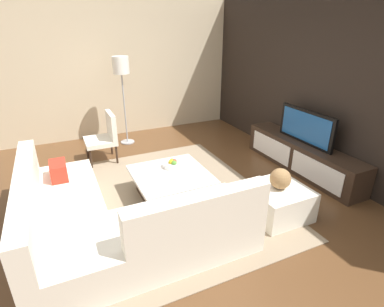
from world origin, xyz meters
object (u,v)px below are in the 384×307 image
object	(u,v)px
floor_lamp	(121,71)
fruit_bowl	(173,164)
sectional_couch	(108,220)
accent_chair_near	(105,135)
coffee_table	(171,185)
television	(306,127)
decorative_ball	(280,179)
media_console	(301,156)
ottoman	(277,202)

from	to	relation	value
floor_lamp	fruit_bowl	world-z (taller)	floor_lamp
sectional_couch	accent_chair_near	bearing A→B (deg)	170.15
sectional_couch	coffee_table	world-z (taller)	sectional_couch
coffee_table	fruit_bowl	xyz separation A→B (m)	(-0.18, 0.10, 0.23)
television	decorative_ball	size ratio (longest dim) A/B	4.28
media_console	fruit_bowl	distance (m)	2.22
television	fruit_bowl	size ratio (longest dim) A/B	4.00
coffee_table	ottoman	size ratio (longest dim) A/B	1.49
television	media_console	bearing A→B (deg)	-90.00
accent_chair_near	fruit_bowl	xyz separation A→B (m)	(1.51, 0.68, -0.06)
sectional_couch	floor_lamp	bearing A→B (deg)	162.73
sectional_couch	decorative_ball	distance (m)	2.10
coffee_table	fruit_bowl	world-z (taller)	fruit_bowl
ottoman	fruit_bowl	distance (m)	1.53
fruit_bowl	media_console	bearing A→B (deg)	82.78
floor_lamp	ottoman	size ratio (longest dim) A/B	2.47
media_console	television	distance (m)	0.52
coffee_table	ottoman	xyz separation A→B (m)	(0.98, 1.08, -0.00)
decorative_ball	coffee_table	bearing A→B (deg)	-132.30
media_console	sectional_couch	bearing A→B (deg)	-81.24
television	floor_lamp	bearing A→B (deg)	-136.95
television	decorative_ball	world-z (taller)	television
coffee_table	ottoman	world-z (taller)	ottoman
fruit_bowl	decorative_ball	bearing A→B (deg)	40.14
sectional_couch	fruit_bowl	xyz separation A→B (m)	(-0.78, 1.08, 0.14)
sectional_couch	accent_chair_near	size ratio (longest dim) A/B	2.69
coffee_table	floor_lamp	world-z (taller)	floor_lamp
sectional_couch	decorative_ball	size ratio (longest dim) A/B	8.94
sectional_couch	floor_lamp	xyz separation A→B (m)	(-3.01, 0.94, 1.16)
media_console	coffee_table	bearing A→B (deg)	-92.49
sectional_couch	decorative_ball	xyz separation A→B (m)	(0.37, 2.05, 0.24)
media_console	decorative_ball	world-z (taller)	decorative_ball
sectional_couch	ottoman	distance (m)	2.09
media_console	ottoman	xyz separation A→B (m)	(0.88, -1.22, -0.05)
ottoman	fruit_bowl	bearing A→B (deg)	-139.86
floor_lamp	fruit_bowl	size ratio (longest dim) A/B	6.18
floor_lamp	coffee_table	bearing A→B (deg)	1.04
media_console	accent_chair_near	bearing A→B (deg)	-121.93
ottoman	coffee_table	bearing A→B (deg)	-132.30
decorative_ball	media_console	bearing A→B (deg)	125.72
television	ottoman	size ratio (longest dim) A/B	1.60
accent_chair_near	ottoman	bearing A→B (deg)	32.45
television	decorative_ball	distance (m)	1.52
coffee_table	media_console	bearing A→B (deg)	87.51
sectional_couch	decorative_ball	world-z (taller)	sectional_couch
media_console	floor_lamp	size ratio (longest dim) A/B	1.33
media_console	coffee_table	xyz separation A→B (m)	(-0.10, -2.30, -0.05)
floor_lamp	ottoman	bearing A→B (deg)	18.29
accent_chair_near	floor_lamp	xyz separation A→B (m)	(-0.71, 0.54, 0.97)
ottoman	media_console	bearing A→B (deg)	125.72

